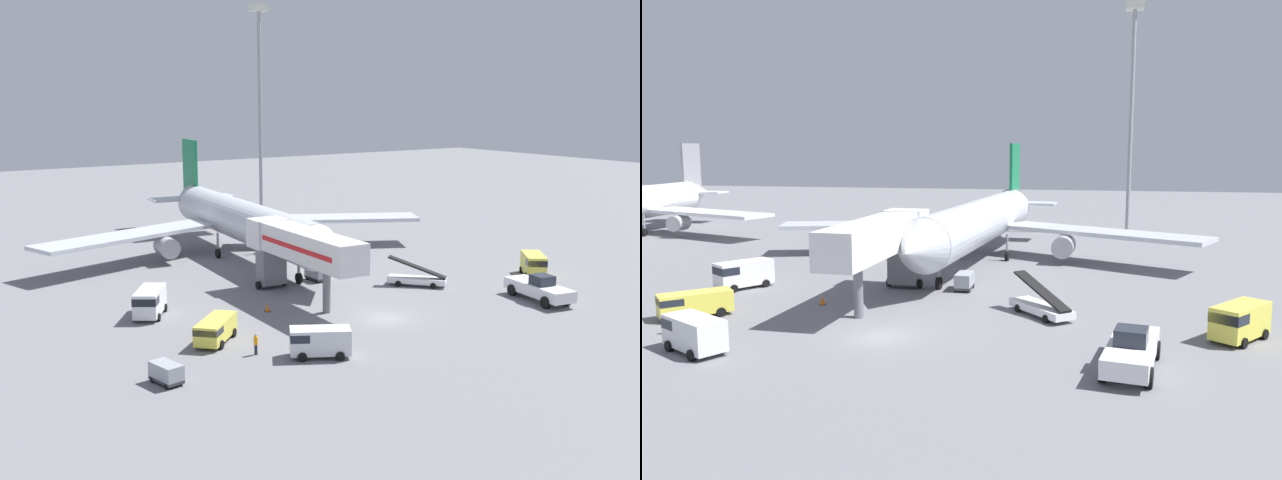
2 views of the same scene
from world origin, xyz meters
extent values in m
plane|color=slate|center=(0.00, 0.00, 0.00)|extent=(300.00, 300.00, 0.00)
cylinder|color=silver|center=(1.63, 28.20, 4.38)|extent=(7.68, 34.94, 4.69)
cone|color=silver|center=(-0.05, 8.89, 4.38)|extent=(4.94, 4.49, 4.60)
cone|color=silver|center=(3.42, 48.65, 4.73)|extent=(4.99, 6.75, 4.45)
cube|color=#147A47|center=(3.28, 47.06, 9.07)|extent=(0.79, 5.03, 7.50)
cube|color=silver|center=(6.04, 46.36, 4.97)|extent=(5.92, 4.12, 0.24)
cube|color=silver|center=(0.44, 46.85, 4.97)|extent=(5.92, 4.12, 0.24)
cube|color=silver|center=(14.57, 30.40, 3.33)|extent=(22.40, 14.72, 0.44)
cube|color=silver|center=(-10.73, 32.61, 3.33)|extent=(23.06, 11.40, 0.44)
cylinder|color=#A8A8AD|center=(10.63, 29.33, 1.91)|extent=(2.54, 3.16, 2.29)
cylinder|color=#A8A8AD|center=(-7.03, 30.87, 1.91)|extent=(2.54, 3.16, 2.29)
cylinder|color=gray|center=(0.46, 14.74, 1.76)|extent=(0.28, 0.28, 2.43)
cylinder|color=black|center=(0.46, 14.74, 0.55)|extent=(0.44, 1.13, 1.10)
cylinder|color=gray|center=(4.50, 30.04, 1.76)|extent=(0.28, 0.28, 2.43)
cylinder|color=black|center=(4.50, 30.04, 0.55)|extent=(0.44, 1.13, 1.10)
cylinder|color=gray|center=(-0.87, 30.51, 1.76)|extent=(0.28, 0.28, 2.43)
cylinder|color=black|center=(-0.87, 30.51, 0.55)|extent=(0.44, 1.13, 1.10)
cube|color=silver|center=(-2.97, 7.40, 5.43)|extent=(3.55, 15.00, 2.70)
cube|color=red|center=(-4.48, 7.46, 5.43)|extent=(0.51, 12.51, 0.44)
cube|color=silver|center=(-2.66, 15.45, 5.43)|extent=(3.55, 2.93, 2.84)
cube|color=#232833|center=(-2.62, 16.75, 5.68)|extent=(3.31, 0.36, 0.90)
cube|color=slate|center=(-2.69, 14.85, 2.24)|extent=(2.62, 1.89, 3.68)
cylinder|color=black|center=(-4.11, 14.90, 0.40)|extent=(0.33, 0.81, 0.80)
cylinder|color=black|center=(-1.26, 14.79, 0.40)|extent=(0.33, 0.81, 0.80)
cylinder|color=slate|center=(-3.08, 4.42, 2.04)|extent=(0.70, 0.70, 4.08)
cube|color=white|center=(15.67, -3.12, 1.07)|extent=(3.70, 7.76, 1.05)
cube|color=#232833|center=(15.61, -3.49, 2.05)|extent=(2.01, 2.07, 0.90)
cylinder|color=black|center=(16.41, -5.70, 0.55)|extent=(0.58, 1.15, 1.10)
cylinder|color=black|center=(14.10, -5.30, 0.55)|extent=(0.58, 1.15, 1.10)
cylinder|color=black|center=(17.24, -0.93, 0.55)|extent=(0.58, 1.15, 1.10)
cylinder|color=black|center=(14.93, -0.53, 0.55)|extent=(0.58, 1.15, 1.10)
cube|color=white|center=(9.90, 7.50, 0.57)|extent=(5.17, 5.57, 0.55)
cube|color=black|center=(9.90, 7.50, 1.89)|extent=(4.57, 5.06, 2.03)
cylinder|color=black|center=(8.11, 8.24, 0.30)|extent=(0.56, 0.60, 0.60)
cylinder|color=black|center=(9.42, 9.38, 0.30)|extent=(0.56, 0.60, 0.60)
cylinder|color=black|center=(10.39, 5.62, 0.30)|extent=(0.56, 0.60, 0.60)
cylinder|color=black|center=(11.69, 6.75, 0.30)|extent=(0.56, 0.60, 0.60)
cube|color=white|center=(-16.46, 11.90, 1.34)|extent=(4.31, 5.12, 2.11)
cube|color=#1E232D|center=(-17.36, 10.53, 1.81)|extent=(2.54, 2.40, 0.67)
cylinder|color=black|center=(-16.47, 10.12, 0.34)|extent=(0.67, 0.77, 0.68)
cylinder|color=black|center=(-18.08, 11.18, 0.34)|extent=(0.67, 0.77, 0.68)
cylinder|color=black|center=(-14.84, 12.62, 0.34)|extent=(0.67, 0.77, 0.68)
cylinder|color=black|center=(-16.45, 13.67, 0.34)|extent=(0.67, 0.77, 0.68)
cube|color=#E5DB4C|center=(-14.84, 2.31, 1.07)|extent=(4.89, 4.89, 1.56)
cube|color=#1E232D|center=(-16.05, 1.10, 1.41)|extent=(2.50, 2.50, 0.50)
cylinder|color=black|center=(-15.30, 0.56, 0.34)|extent=(0.72, 0.72, 0.68)
cylinder|color=black|center=(-16.59, 1.85, 0.34)|extent=(0.72, 0.72, 0.68)
cylinder|color=black|center=(-13.10, 2.76, 0.34)|extent=(0.72, 0.72, 0.68)
cylinder|color=black|center=(-14.39, 4.05, 0.34)|extent=(0.72, 0.72, 0.68)
cube|color=silver|center=(-9.99, -5.04, 1.23)|extent=(4.80, 3.81, 1.88)
cube|color=#1E232D|center=(-11.31, -4.31, 1.65)|extent=(2.18, 2.39, 0.60)
cylinder|color=black|center=(-11.64, -5.19, 0.34)|extent=(0.76, 0.63, 0.68)
cylinder|color=black|center=(-10.75, -3.57, 0.34)|extent=(0.76, 0.63, 0.68)
cylinder|color=black|center=(-9.23, -6.51, 0.34)|extent=(0.76, 0.63, 0.68)
cylinder|color=black|center=(-8.34, -4.89, 0.34)|extent=(0.76, 0.63, 0.68)
cube|color=#E5DB4C|center=(22.83, 3.94, 1.33)|extent=(4.38, 4.86, 2.08)
cube|color=#1E232D|center=(21.87, 2.69, 1.78)|extent=(2.47, 2.38, 0.66)
cylinder|color=black|center=(22.69, 2.23, 0.34)|extent=(0.69, 0.75, 0.68)
cylinder|color=black|center=(21.22, 3.37, 0.34)|extent=(0.69, 0.75, 0.68)
cylinder|color=black|center=(24.45, 4.50, 0.34)|extent=(0.69, 0.75, 0.68)
cylinder|color=black|center=(22.98, 5.65, 0.34)|extent=(0.69, 0.75, 0.68)
cube|color=#38383D|center=(-21.49, -3.87, 0.29)|extent=(1.72, 2.65, 0.22)
cube|color=#999EA5|center=(-21.49, -3.87, 0.91)|extent=(1.72, 2.65, 1.01)
cylinder|color=black|center=(-20.75, -4.60, 0.18)|extent=(0.19, 0.38, 0.36)
cylinder|color=black|center=(-21.90, -4.82, 0.18)|extent=(0.19, 0.38, 0.36)
cylinder|color=black|center=(-21.08, -2.91, 0.18)|extent=(0.19, 0.38, 0.36)
cylinder|color=black|center=(-22.23, -3.14, 0.18)|extent=(0.19, 0.38, 0.36)
cube|color=#38383D|center=(2.71, 14.89, 0.29)|extent=(1.35, 2.63, 0.22)
cube|color=#999EA5|center=(2.71, 14.89, 0.95)|extent=(1.35, 2.63, 1.10)
cylinder|color=black|center=(2.09, 15.80, 0.18)|extent=(0.12, 0.36, 0.36)
cylinder|color=black|center=(3.32, 15.81, 0.18)|extent=(0.12, 0.36, 0.36)
cylinder|color=black|center=(2.10, 13.96, 0.18)|extent=(0.12, 0.36, 0.36)
cylinder|color=black|center=(3.33, 13.97, 0.18)|extent=(0.12, 0.36, 0.36)
cylinder|color=#1E2333|center=(-13.70, -2.03, 0.39)|extent=(0.32, 0.32, 0.77)
cylinder|color=orange|center=(-13.70, -2.03, 1.08)|extent=(0.43, 0.43, 0.61)
sphere|color=tan|center=(-13.70, -2.03, 1.50)|extent=(0.21, 0.21, 0.21)
cube|color=black|center=(-7.27, 7.57, 0.01)|extent=(0.48, 0.48, 0.03)
cone|color=orange|center=(-7.27, 7.57, 0.38)|extent=(0.41, 0.41, 0.70)
cylinder|color=#93969B|center=(18.56, 54.92, 15.44)|extent=(0.56, 0.56, 30.87)
cube|color=silver|center=(18.56, 54.92, 31.37)|extent=(2.40, 2.40, 1.00)
camera|label=1|loc=(-40.13, -50.75, 19.15)|focal=43.91mm
camera|label=2|loc=(13.13, -38.49, 12.26)|focal=35.92mm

